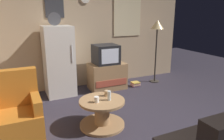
% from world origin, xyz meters
% --- Properties ---
extents(ground_plane, '(12.00, 12.00, 0.00)m').
position_xyz_m(ground_plane, '(0.00, 0.00, 0.00)').
color(ground_plane, '#2D2833').
extents(wall_with_art, '(5.20, 0.12, 2.57)m').
position_xyz_m(wall_with_art, '(0.01, 2.45, 1.29)').
color(wall_with_art, tan).
rests_on(wall_with_art, ground_plane).
extents(fridge, '(0.60, 0.62, 1.77)m').
position_xyz_m(fridge, '(-0.78, 2.04, 0.75)').
color(fridge, silver).
rests_on(fridge, ground_plane).
extents(tv_stand, '(0.84, 0.53, 0.61)m').
position_xyz_m(tv_stand, '(0.30, 1.93, 0.31)').
color(tv_stand, '#9E754C').
rests_on(tv_stand, ground_plane).
extents(crt_tv, '(0.54, 0.51, 0.44)m').
position_xyz_m(crt_tv, '(0.27, 1.93, 0.83)').
color(crt_tv, black).
rests_on(crt_tv, tv_stand).
extents(standing_lamp, '(0.32, 0.32, 1.59)m').
position_xyz_m(standing_lamp, '(1.64, 1.89, 1.36)').
color(standing_lamp, '#332D28').
rests_on(standing_lamp, ground_plane).
extents(coffee_table, '(0.72, 0.72, 0.44)m').
position_xyz_m(coffee_table, '(-0.47, 0.37, 0.22)').
color(coffee_table, '#9E754C').
rests_on(coffee_table, ground_plane).
extents(wine_glass, '(0.05, 0.05, 0.15)m').
position_xyz_m(wine_glass, '(-0.37, 0.32, 0.52)').
color(wine_glass, silver).
rests_on(wine_glass, coffee_table).
extents(mug_ceramic_white, '(0.08, 0.08, 0.09)m').
position_xyz_m(mug_ceramic_white, '(-0.58, 0.32, 0.49)').
color(mug_ceramic_white, silver).
rests_on(mug_ceramic_white, coffee_table).
extents(mug_ceramic_tan, '(0.08, 0.08, 0.09)m').
position_xyz_m(mug_ceramic_tan, '(-0.34, 0.50, 0.49)').
color(mug_ceramic_tan, tan).
rests_on(mug_ceramic_tan, coffee_table).
extents(armchair, '(0.68, 0.68, 0.96)m').
position_xyz_m(armchair, '(-1.71, 0.64, 0.34)').
color(armchair, '#B2661E').
rests_on(armchair, ground_plane).
extents(book_stack, '(0.20, 0.18, 0.11)m').
position_xyz_m(book_stack, '(1.00, 1.78, 0.05)').
color(book_stack, '#B355AB').
rests_on(book_stack, ground_plane).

